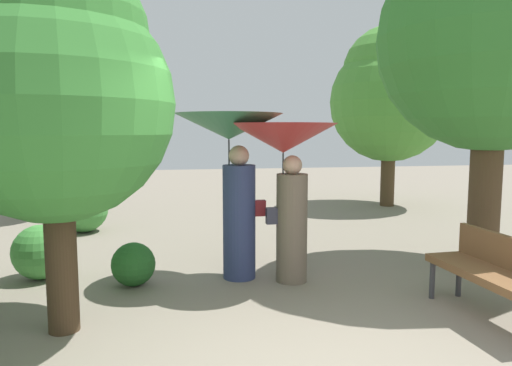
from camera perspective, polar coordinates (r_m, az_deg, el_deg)
name	(u,v)px	position (r m, az deg, el deg)	size (l,w,h in m)	color
person_left	(232,156)	(5.85, -2.92, 3.34)	(1.35, 1.35, 2.09)	navy
person_right	(285,161)	(5.72, 3.61, 2.72)	(1.31, 1.31, 1.97)	#6B5B4C
park_bench	(496,270)	(5.26, 27.23, -9.38)	(0.55, 1.52, 0.83)	#38383D
tree_near_right	(390,93)	(12.15, 16.04, 10.51)	(2.94, 2.94, 4.45)	#4C3823
tree_mid_left	(53,83)	(4.62, -23.51, 11.12)	(2.15, 2.15, 3.55)	#42301E
tree_mid_right	(494,17)	(7.14, 27.06, 17.58)	(2.99, 2.99, 5.11)	#4C3823
tree_far_back	(35,110)	(11.09, -25.38, 8.05)	(1.95, 1.95, 3.50)	#4C3823
bush_path_right	(41,252)	(6.59, -24.78, -7.64)	(0.70, 0.70, 0.70)	#428C3D
bush_behind_bench	(83,208)	(9.25, -20.30, -2.91)	(0.90, 0.90, 0.90)	#428C3D
bush_far_side	(133,264)	(5.94, -14.72, -9.56)	(0.53, 0.53, 0.53)	#235B23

